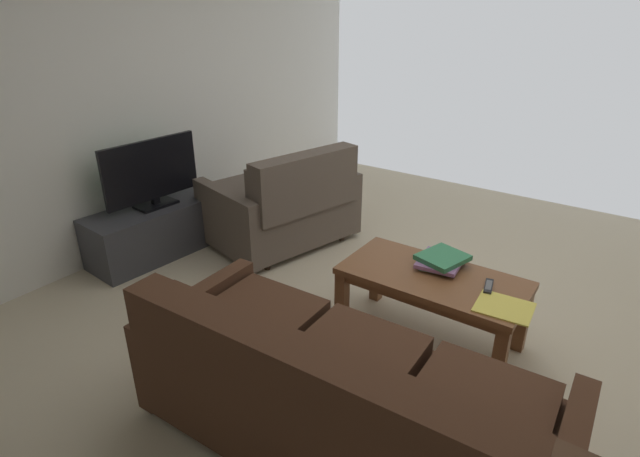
# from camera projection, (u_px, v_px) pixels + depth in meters

# --- Properties ---
(ground_plane) EXTENTS (5.32, 5.75, 0.01)m
(ground_plane) POSITION_uv_depth(u_px,v_px,m) (428.00, 330.00, 3.28)
(ground_plane) COLOR beige
(wall_right) EXTENTS (0.12, 5.75, 2.82)m
(wall_right) POSITION_uv_depth(u_px,v_px,m) (141.00, 75.00, 4.08)
(wall_right) COLOR silver
(wall_right) RESTS_ON ground
(sofa_main) EXTENTS (1.98, 0.92, 0.81)m
(sofa_main) POSITION_uv_depth(u_px,v_px,m) (335.00, 397.00, 2.24)
(sofa_main) COLOR black
(sofa_main) RESTS_ON ground
(loveseat_near) EXTENTS (1.11, 1.35, 0.88)m
(loveseat_near) POSITION_uv_depth(u_px,v_px,m) (284.00, 204.00, 4.31)
(loveseat_near) COLOR black
(loveseat_near) RESTS_ON ground
(coffee_table) EXTENTS (1.09, 0.55, 0.47)m
(coffee_table) POSITION_uv_depth(u_px,v_px,m) (432.00, 286.00, 3.03)
(coffee_table) COLOR brown
(coffee_table) RESTS_ON ground
(tv_stand) EXTENTS (0.53, 1.21, 0.43)m
(tv_stand) POSITION_uv_depth(u_px,v_px,m) (159.00, 229.00, 4.20)
(tv_stand) COLOR #38383D
(tv_stand) RESTS_ON ground
(flat_tv) EXTENTS (0.22, 0.83, 0.55)m
(flat_tv) POSITION_uv_depth(u_px,v_px,m) (151.00, 173.00, 4.00)
(flat_tv) COLOR black
(flat_tv) RESTS_ON tv_stand
(book_stack) EXTENTS (0.31, 0.33, 0.08)m
(book_stack) POSITION_uv_depth(u_px,v_px,m) (441.00, 260.00, 3.08)
(book_stack) COLOR #337F51
(book_stack) RESTS_ON coffee_table
(tv_remote) EXTENTS (0.08, 0.17, 0.02)m
(tv_remote) POSITION_uv_depth(u_px,v_px,m) (489.00, 287.00, 2.86)
(tv_remote) COLOR black
(tv_remote) RESTS_ON coffee_table
(loose_magazine) EXTENTS (0.31, 0.27, 0.01)m
(loose_magazine) POSITION_uv_depth(u_px,v_px,m) (504.00, 307.00, 2.67)
(loose_magazine) COLOR #E0CC4C
(loose_magazine) RESTS_ON coffee_table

